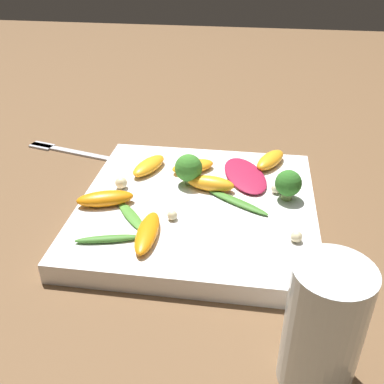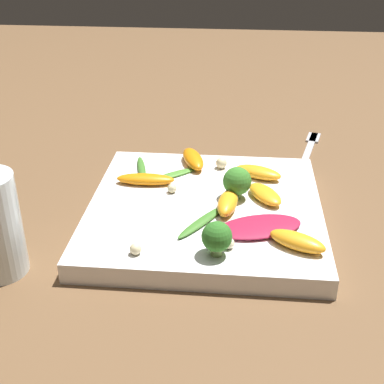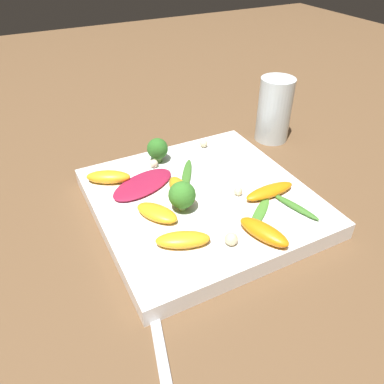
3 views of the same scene
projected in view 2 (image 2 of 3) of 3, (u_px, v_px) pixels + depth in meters
ground_plane at (205, 220)px, 0.70m from camera, size 2.40×2.40×0.00m
plate at (205, 212)px, 0.70m from camera, size 0.30×0.30×0.03m
fork at (309, 148)px, 0.90m from camera, size 0.06×0.18×0.01m
radicchio_leaf_0 at (259, 227)px, 0.63m from camera, size 0.12×0.08×0.01m
orange_segment_0 at (265, 194)px, 0.69m from camera, size 0.06×0.07×0.01m
orange_segment_1 at (193, 159)px, 0.79m from camera, size 0.05×0.08×0.02m
orange_segment_2 at (228, 203)px, 0.67m from camera, size 0.03×0.07×0.02m
orange_segment_3 at (297, 241)px, 0.60m from camera, size 0.07×0.05×0.02m
orange_segment_4 at (145, 179)px, 0.73m from camera, size 0.08×0.03×0.01m
orange_segment_5 at (258, 172)px, 0.75m from camera, size 0.07×0.05×0.02m
broccoli_floret_0 at (217, 237)px, 0.58m from camera, size 0.03×0.03×0.04m
broccoli_floret_1 at (237, 181)px, 0.69m from camera, size 0.04×0.04×0.04m
arugula_sprig_0 at (142, 168)px, 0.77m from camera, size 0.03×0.08×0.01m
arugula_sprig_1 at (174, 174)px, 0.76m from camera, size 0.07×0.06×0.00m
arugula_sprig_2 at (199, 221)px, 0.64m from camera, size 0.06×0.09×0.01m
macadamia_nut_0 at (229, 243)px, 0.60m from camera, size 0.01×0.01×0.01m
macadamia_nut_1 at (136, 249)px, 0.59m from camera, size 0.01×0.01×0.01m
macadamia_nut_2 at (221, 163)px, 0.78m from camera, size 0.02×0.02×0.02m
macadamia_nut_3 at (172, 188)px, 0.71m from camera, size 0.01×0.01×0.01m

